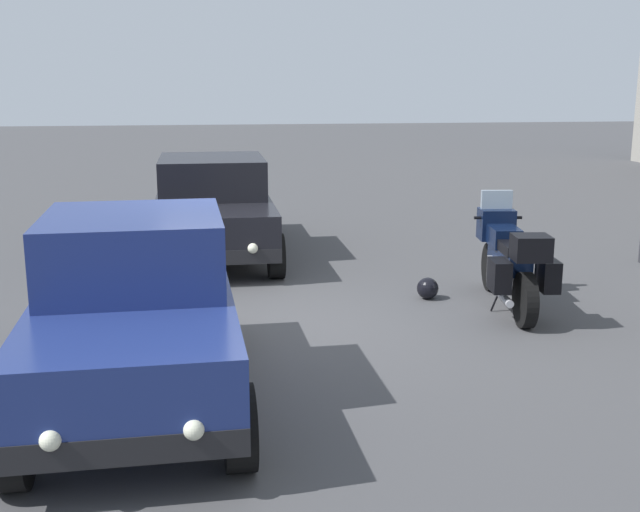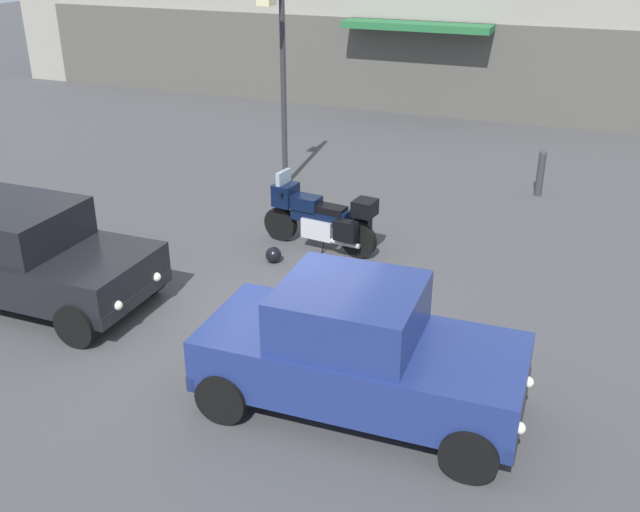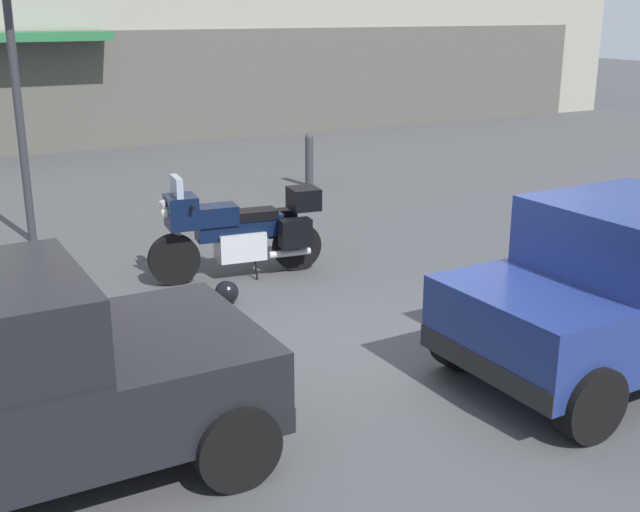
{
  "view_description": "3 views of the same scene",
  "coord_description": "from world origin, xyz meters",
  "px_view_note": "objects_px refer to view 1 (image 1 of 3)",
  "views": [
    {
      "loc": [
        8.49,
        -0.67,
        2.79
      ],
      "look_at": [
        0.03,
        0.52,
        0.86
      ],
      "focal_mm": 44.49,
      "sensor_mm": 36.0,
      "label": 1
    },
    {
      "loc": [
        4.06,
        -8.26,
        5.39
      ],
      "look_at": [
        0.27,
        0.96,
        0.82
      ],
      "focal_mm": 40.68,
      "sensor_mm": 36.0,
      "label": 2
    },
    {
      "loc": [
        -4.25,
        -6.19,
        3.3
      ],
      "look_at": [
        -0.33,
        1.13,
        0.73
      ],
      "focal_mm": 45.06,
      "sensor_mm": 36.0,
      "label": 3
    }
  ],
  "objects_px": {
    "motorcycle": "(509,259)",
    "car_hatchback_near": "(136,310)",
    "helmet": "(428,288)",
    "car_sedan_far": "(213,205)"
  },
  "relations": [
    {
      "from": "helmet",
      "to": "car_hatchback_near",
      "type": "distance_m",
      "value": 4.44
    },
    {
      "from": "helmet",
      "to": "car_hatchback_near",
      "type": "xyz_separation_m",
      "value": [
        2.77,
        -3.41,
        0.67
      ]
    },
    {
      "from": "motorcycle",
      "to": "car_hatchback_near",
      "type": "bearing_deg",
      "value": 124.13
    },
    {
      "from": "motorcycle",
      "to": "car_sedan_far",
      "type": "xyz_separation_m",
      "value": [
        -3.67,
        -3.56,
        0.16
      ]
    },
    {
      "from": "helmet",
      "to": "motorcycle",
      "type": "bearing_deg",
      "value": 57.78
    },
    {
      "from": "motorcycle",
      "to": "helmet",
      "type": "relative_size",
      "value": 8.08
    },
    {
      "from": "car_hatchback_near",
      "to": "car_sedan_far",
      "type": "bearing_deg",
      "value": 171.14
    },
    {
      "from": "helmet",
      "to": "car_sedan_far",
      "type": "bearing_deg",
      "value": -139.18
    },
    {
      "from": "helmet",
      "to": "car_hatchback_near",
      "type": "relative_size",
      "value": 0.07
    },
    {
      "from": "motorcycle",
      "to": "car_sedan_far",
      "type": "relative_size",
      "value": 0.49
    }
  ]
}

